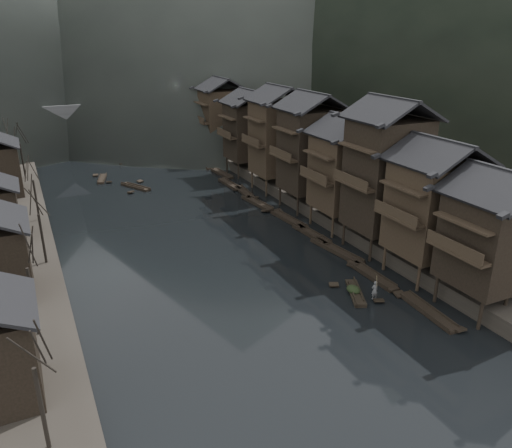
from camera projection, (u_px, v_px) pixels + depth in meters
water at (262, 308)px, 43.08m from camera, size 300.00×300.00×0.00m
right_bank at (338, 157)px, 90.43m from camera, size 40.00×200.00×1.80m
stilt_houses at (316, 143)px, 63.27m from camera, size 9.00×67.60×16.48m
bare_trees at (25, 189)px, 52.56m from camera, size 3.95×72.04×7.89m
moored_sampans at (266, 205)px, 67.58m from camera, size 3.01×68.24×0.47m
midriver_boats at (121, 175)px, 82.00m from camera, size 7.89×23.09×0.45m
stone_bridge at (107, 121)px, 101.76m from camera, size 40.00×6.00×9.00m
hero_sampan at (356, 292)px, 45.20m from camera, size 2.98×5.06×0.44m
cargo_heap at (354, 286)px, 45.13m from camera, size 1.14×1.49×0.68m
boatman at (375, 288)px, 43.73m from camera, size 0.68×0.49×1.75m
bamboo_pole at (379, 260)px, 42.84m from camera, size 1.90×1.94×3.55m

